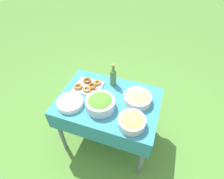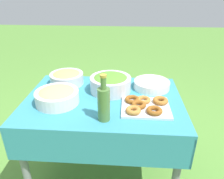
{
  "view_description": "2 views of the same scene",
  "coord_description": "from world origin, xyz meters",
  "px_view_note": "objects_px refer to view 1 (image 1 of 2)",
  "views": [
    {
      "loc": [
        -0.47,
        1.22,
        2.19
      ],
      "look_at": [
        -0.02,
        -0.07,
        0.86
      ],
      "focal_mm": 28.0,
      "sensor_mm": 36.0,
      "label": 1
    },
    {
      "loc": [
        0.16,
        -1.37,
        1.51
      ],
      "look_at": [
        0.07,
        -0.08,
        0.87
      ],
      "focal_mm": 35.0,
      "sensor_mm": 36.0,
      "label": 2
    }
  ],
  "objects_px": {
    "olive_oil_bottle": "(113,77)",
    "plate_stack": "(70,103)",
    "pasta_bowl": "(138,98)",
    "fruit_bowl": "(132,121)",
    "donut_platter": "(89,86)",
    "salad_bowl": "(100,103)"
  },
  "relations": [
    {
      "from": "salad_bowl",
      "to": "plate_stack",
      "type": "bearing_deg",
      "value": 12.61
    },
    {
      "from": "plate_stack",
      "to": "olive_oil_bottle",
      "type": "distance_m",
      "value": 0.57
    },
    {
      "from": "fruit_bowl",
      "to": "olive_oil_bottle",
      "type": "bearing_deg",
      "value": -54.28
    },
    {
      "from": "salad_bowl",
      "to": "olive_oil_bottle",
      "type": "xyz_separation_m",
      "value": [
        -0.01,
        -0.39,
        0.05
      ]
    },
    {
      "from": "olive_oil_bottle",
      "to": "plate_stack",
      "type": "bearing_deg",
      "value": 54.5
    },
    {
      "from": "pasta_bowl",
      "to": "plate_stack",
      "type": "distance_m",
      "value": 0.73
    },
    {
      "from": "salad_bowl",
      "to": "olive_oil_bottle",
      "type": "bearing_deg",
      "value": -91.41
    },
    {
      "from": "salad_bowl",
      "to": "pasta_bowl",
      "type": "distance_m",
      "value": 0.41
    },
    {
      "from": "salad_bowl",
      "to": "fruit_bowl",
      "type": "distance_m",
      "value": 0.38
    },
    {
      "from": "plate_stack",
      "to": "donut_platter",
      "type": "bearing_deg",
      "value": -103.08
    },
    {
      "from": "donut_platter",
      "to": "olive_oil_bottle",
      "type": "height_order",
      "value": "olive_oil_bottle"
    },
    {
      "from": "plate_stack",
      "to": "olive_oil_bottle",
      "type": "height_order",
      "value": "olive_oil_bottle"
    },
    {
      "from": "plate_stack",
      "to": "fruit_bowl",
      "type": "relative_size",
      "value": 1.03
    },
    {
      "from": "olive_oil_bottle",
      "to": "fruit_bowl",
      "type": "xyz_separation_m",
      "value": [
        -0.36,
        0.5,
        -0.06
      ]
    },
    {
      "from": "donut_platter",
      "to": "olive_oil_bottle",
      "type": "relative_size",
      "value": 1.11
    },
    {
      "from": "donut_platter",
      "to": "fruit_bowl",
      "type": "xyz_separation_m",
      "value": [
        -0.61,
        0.35,
        0.04
      ]
    },
    {
      "from": "donut_platter",
      "to": "olive_oil_bottle",
      "type": "xyz_separation_m",
      "value": [
        -0.26,
        -0.15,
        0.1
      ]
    },
    {
      "from": "pasta_bowl",
      "to": "fruit_bowl",
      "type": "relative_size",
      "value": 1.1
    },
    {
      "from": "plate_stack",
      "to": "fruit_bowl",
      "type": "bearing_deg",
      "value": 177.05
    },
    {
      "from": "pasta_bowl",
      "to": "fruit_bowl",
      "type": "distance_m",
      "value": 0.32
    },
    {
      "from": "salad_bowl",
      "to": "plate_stack",
      "type": "xyz_separation_m",
      "value": [
        0.32,
        0.07,
        -0.04
      ]
    },
    {
      "from": "pasta_bowl",
      "to": "olive_oil_bottle",
      "type": "xyz_separation_m",
      "value": [
        0.34,
        -0.18,
        0.06
      ]
    }
  ]
}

